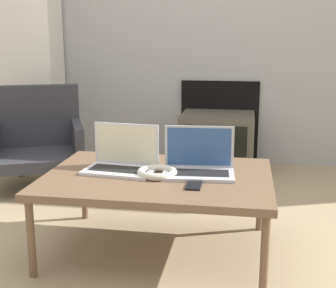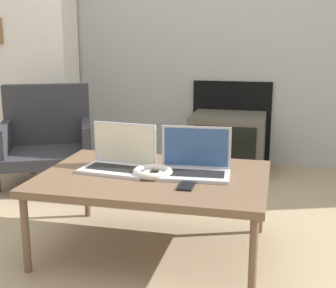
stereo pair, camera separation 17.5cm
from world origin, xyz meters
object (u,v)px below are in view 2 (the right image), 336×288
Objects in this scene: phone at (186,186)px; tv at (228,143)px; laptop_left at (120,159)px; armchair at (47,135)px; headphones at (153,172)px; laptop_right at (195,164)px.

phone is 1.68m from tv.
laptop_left is 0.46× the size of armchair.
tv is (0.00, 1.67, -0.18)m from phone.
laptop_left is at bearing -104.93° from tv.
headphones is at bearing -97.20° from tv.
tv is (0.19, 1.54, -0.19)m from headphones.
laptop_right is at bearing 20.53° from headphones.
tv is at bearing 81.33° from laptop_left.
tv is (0.00, 1.47, -0.23)m from laptop_right.
headphones is 1.44m from armchair.
laptop_right reaches higher than headphones.
laptop_left is 1.02× the size of laptop_right.
laptop_left is 1.54m from tv.
phone is 0.22× the size of tv.
armchair is (-1.26, 0.88, -0.10)m from laptop_right.
laptop_right is at bearing -90.14° from tv.
armchair is at bearing 139.25° from phone.
phone is (0.39, -0.20, -0.05)m from laptop_left.
armchair is at bearing 140.92° from laptop_left.
tv is at bearing 85.72° from laptop_right.
armchair is (-1.27, -0.58, 0.12)m from tv.
headphones is at bearing -13.65° from laptop_left.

